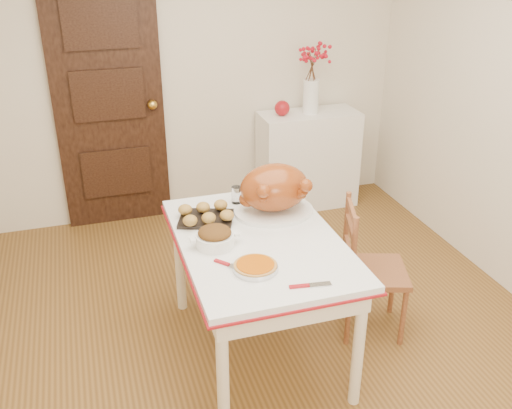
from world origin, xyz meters
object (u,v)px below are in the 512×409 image
object	(u,v)px
sideboard	(308,160)
chair_oak	(375,269)
pumpkin_pie	(255,266)
turkey_platter	(274,190)
kitchen_table	(259,296)

from	to	relation	value
sideboard	chair_oak	xyz separation A→B (m)	(-0.30, -1.80, 0.00)
sideboard	chair_oak	distance (m)	1.82
sideboard	pumpkin_pie	size ratio (longest dim) A/B	3.84
turkey_platter	pumpkin_pie	size ratio (longest dim) A/B	2.13
chair_oak	kitchen_table	bearing A→B (deg)	108.16
kitchen_table	chair_oak	xyz separation A→B (m)	(0.73, -0.00, 0.05)
sideboard	turkey_platter	xyz separation A→B (m)	(-0.85, -1.53, 0.48)
kitchen_table	pumpkin_pie	world-z (taller)	pumpkin_pie
kitchen_table	pumpkin_pie	xyz separation A→B (m)	(-0.11, -0.30, 0.40)
sideboard	kitchen_table	bearing A→B (deg)	-119.78
turkey_platter	pumpkin_pie	bearing A→B (deg)	-118.95
turkey_platter	pumpkin_pie	xyz separation A→B (m)	(-0.29, -0.56, -0.13)
kitchen_table	sideboard	bearing A→B (deg)	60.22
chair_oak	pumpkin_pie	xyz separation A→B (m)	(-0.84, -0.30, 0.35)
pumpkin_pie	sideboard	bearing A→B (deg)	61.44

